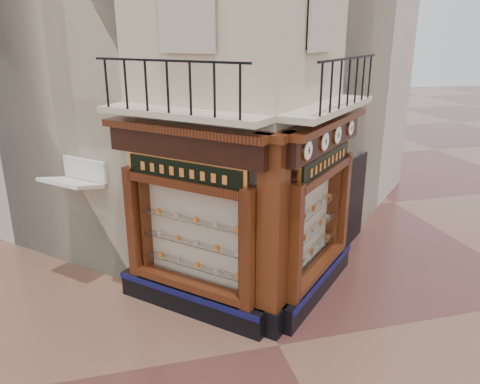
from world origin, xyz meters
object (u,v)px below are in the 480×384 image
object	(u,v)px
signboard_left	(184,172)
signboard_right	(326,162)
clock_b	(324,141)
awning	(82,281)
corner_pilaster	(273,240)
clock_c	(337,135)
clock_a	(307,150)
clock_d	(350,128)

from	to	relation	value
signboard_left	signboard_right	xyz separation A→B (m)	(2.92, 0.00, 0.00)
clock_b	awning	world-z (taller)	clock_b
corner_pilaster	clock_b	world-z (taller)	corner_pilaster
corner_pilaster	clock_c	world-z (taller)	corner_pilaster
clock_a	clock_b	world-z (taller)	clock_b
signboard_right	clock_b	bearing A→B (deg)	-166.40
clock_b	signboard_left	bearing A→B (deg)	126.47
clock_d	signboard_right	world-z (taller)	clock_d
clock_a	signboard_right	bearing A→B (deg)	4.83
clock_b	clock_d	bearing A→B (deg)	0.00
clock_d	signboard_left	bearing A→B (deg)	146.01
clock_d	clock_b	bearing A→B (deg)	180.00
clock_d	awning	size ratio (longest dim) A/B	0.27
corner_pilaster	clock_b	size ratio (longest dim) A/B	10.03
clock_a	signboard_left	size ratio (longest dim) A/B	0.19
clock_c	signboard_right	world-z (taller)	clock_c
clock_c	awning	bearing A→B (deg)	116.00
clock_a	signboard_right	xyz separation A→B (m)	(0.85, 1.00, -0.52)
corner_pilaster	signboard_left	xyz separation A→B (m)	(-1.46, 1.01, 1.15)
clock_c	signboard_right	size ratio (longest dim) A/B	0.20
corner_pilaster	signboard_right	size ratio (longest dim) A/B	2.03
clock_c	signboard_left	distance (m)	3.25
awning	signboard_right	bearing A→B (deg)	-156.16
clock_c	clock_d	world-z (taller)	clock_c
clock_c	corner_pilaster	bearing A→B (deg)	168.16
corner_pilaster	clock_c	xyz separation A→B (m)	(1.74, 1.14, 1.67)
signboard_right	clock_a	bearing A→B (deg)	-175.17
clock_d	awning	world-z (taller)	clock_d
clock_b	signboard_right	distance (m)	0.70
clock_d	awning	distance (m)	7.20
corner_pilaster	awning	distance (m)	5.18
corner_pilaster	clock_d	bearing A→B (deg)	-8.34
clock_a	clock_b	size ratio (longest dim) A/B	0.96
clock_b	signboard_right	xyz separation A→B (m)	(0.25, 0.40, -0.52)
clock_d	clock_a	bearing A→B (deg)	180.00
corner_pilaster	awning	xyz separation A→B (m)	(-3.73, 3.02, -1.95)
corner_pilaster	awning	world-z (taller)	corner_pilaster
clock_d	signboard_left	xyz separation A→B (m)	(-3.82, -0.74, -0.52)
clock_b	awning	distance (m)	6.59
signboard_left	clock_c	bearing A→B (deg)	-132.77
clock_c	awning	xyz separation A→B (m)	(-5.47, 1.88, -3.62)
clock_b	clock_d	world-z (taller)	clock_b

